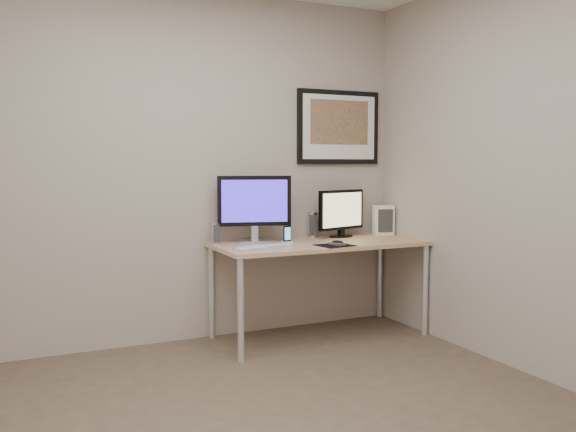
{
  "coord_description": "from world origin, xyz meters",
  "views": [
    {
      "loc": [
        -1.17,
        -2.7,
        1.33
      ],
      "look_at": [
        0.62,
        1.1,
        0.96
      ],
      "focal_mm": 38.0,
      "sensor_mm": 36.0,
      "label": 1
    }
  ],
  "objects_px": {
    "framed_art": "(339,127)",
    "speaker_left": "(214,233)",
    "phone_dock": "(287,235)",
    "monitor_large": "(254,206)",
    "keyboard": "(260,247)",
    "monitor_tv": "(341,212)",
    "speaker_right": "(312,225)",
    "desk": "(320,251)",
    "fan_unit": "(383,220)"
  },
  "relations": [
    {
      "from": "framed_art",
      "to": "speaker_left",
      "type": "relative_size",
      "value": 4.72
    },
    {
      "from": "speaker_left",
      "to": "phone_dock",
      "type": "distance_m",
      "value": 0.54
    },
    {
      "from": "monitor_large",
      "to": "keyboard",
      "type": "distance_m",
      "value": 0.41
    },
    {
      "from": "monitor_large",
      "to": "speaker_left",
      "type": "bearing_deg",
      "value": -176.79
    },
    {
      "from": "monitor_tv",
      "to": "keyboard",
      "type": "relative_size",
      "value": 1.16
    },
    {
      "from": "phone_dock",
      "to": "keyboard",
      "type": "height_order",
      "value": "phone_dock"
    },
    {
      "from": "monitor_tv",
      "to": "keyboard",
      "type": "xyz_separation_m",
      "value": [
        -0.84,
        -0.31,
        -0.2
      ]
    },
    {
      "from": "monitor_tv",
      "to": "keyboard",
      "type": "distance_m",
      "value": 0.92
    },
    {
      "from": "speaker_right",
      "to": "phone_dock",
      "type": "xyz_separation_m",
      "value": [
        -0.36,
        -0.28,
        -0.03
      ]
    },
    {
      "from": "desk",
      "to": "framed_art",
      "type": "relative_size",
      "value": 2.13
    },
    {
      "from": "keyboard",
      "to": "fan_unit",
      "type": "height_order",
      "value": "fan_unit"
    },
    {
      "from": "framed_art",
      "to": "speaker_right",
      "type": "bearing_deg",
      "value": -172.67
    },
    {
      "from": "monitor_tv",
      "to": "fan_unit",
      "type": "height_order",
      "value": "monitor_tv"
    },
    {
      "from": "desk",
      "to": "framed_art",
      "type": "bearing_deg",
      "value": 43.46
    },
    {
      "from": "desk",
      "to": "monitor_large",
      "type": "distance_m",
      "value": 0.6
    },
    {
      "from": "speaker_right",
      "to": "speaker_left",
      "type": "bearing_deg",
      "value": -156.51
    },
    {
      "from": "speaker_left",
      "to": "phone_dock",
      "type": "height_order",
      "value": "speaker_left"
    },
    {
      "from": "keyboard",
      "to": "monitor_large",
      "type": "bearing_deg",
      "value": 60.59
    },
    {
      "from": "framed_art",
      "to": "monitor_tv",
      "type": "height_order",
      "value": "framed_art"
    },
    {
      "from": "framed_art",
      "to": "keyboard",
      "type": "bearing_deg",
      "value": -153.06
    },
    {
      "from": "speaker_left",
      "to": "speaker_right",
      "type": "height_order",
      "value": "speaker_right"
    },
    {
      "from": "desk",
      "to": "fan_unit",
      "type": "height_order",
      "value": "fan_unit"
    },
    {
      "from": "speaker_right",
      "to": "keyboard",
      "type": "distance_m",
      "value": 0.77
    },
    {
      "from": "framed_art",
      "to": "phone_dock",
      "type": "relative_size",
      "value": 5.53
    },
    {
      "from": "monitor_tv",
      "to": "phone_dock",
      "type": "relative_size",
      "value": 3.51
    },
    {
      "from": "speaker_left",
      "to": "phone_dock",
      "type": "xyz_separation_m",
      "value": [
        0.5,
        -0.22,
        -0.01
      ]
    },
    {
      "from": "monitor_large",
      "to": "fan_unit",
      "type": "relative_size",
      "value": 2.22
    },
    {
      "from": "keyboard",
      "to": "speaker_right",
      "type": "bearing_deg",
      "value": 18.8
    },
    {
      "from": "keyboard",
      "to": "monitor_tv",
      "type": "bearing_deg",
      "value": 5.67
    },
    {
      "from": "monitor_tv",
      "to": "speaker_right",
      "type": "xyz_separation_m",
      "value": [
        -0.21,
        0.11,
        -0.1
      ]
    },
    {
      "from": "monitor_large",
      "to": "speaker_right",
      "type": "bearing_deg",
      "value": 28.76
    },
    {
      "from": "framed_art",
      "to": "monitor_tv",
      "type": "xyz_separation_m",
      "value": [
        -0.05,
        -0.14,
        -0.69
      ]
    },
    {
      "from": "desk",
      "to": "speaker_left",
      "type": "distance_m",
      "value": 0.81
    },
    {
      "from": "monitor_tv",
      "to": "phone_dock",
      "type": "xyz_separation_m",
      "value": [
        -0.56,
        -0.17,
        -0.14
      ]
    },
    {
      "from": "speaker_left",
      "to": "fan_unit",
      "type": "distance_m",
      "value": 1.47
    },
    {
      "from": "desk",
      "to": "speaker_right",
      "type": "xyz_separation_m",
      "value": [
        0.09,
        0.3,
        0.17
      ]
    },
    {
      "from": "monitor_tv",
      "to": "phone_dock",
      "type": "bearing_deg",
      "value": -179.75
    },
    {
      "from": "keyboard",
      "to": "phone_dock",
      "type": "bearing_deg",
      "value": 12.47
    },
    {
      "from": "framed_art",
      "to": "monitor_large",
      "type": "relative_size",
      "value": 1.39
    },
    {
      "from": "desk",
      "to": "monitor_tv",
      "type": "relative_size",
      "value": 3.36
    },
    {
      "from": "speaker_left",
      "to": "phone_dock",
      "type": "bearing_deg",
      "value": -35.9
    },
    {
      "from": "framed_art",
      "to": "fan_unit",
      "type": "height_order",
      "value": "framed_art"
    },
    {
      "from": "desk",
      "to": "speaker_left",
      "type": "relative_size",
      "value": 10.07
    },
    {
      "from": "monitor_large",
      "to": "phone_dock",
      "type": "xyz_separation_m",
      "value": [
        0.2,
        -0.15,
        -0.21
      ]
    },
    {
      "from": "desk",
      "to": "fan_unit",
      "type": "relative_size",
      "value": 6.55
    },
    {
      "from": "monitor_tv",
      "to": "keyboard",
      "type": "bearing_deg",
      "value": -176.14
    },
    {
      "from": "desk",
      "to": "keyboard",
      "type": "bearing_deg",
      "value": -167.42
    },
    {
      "from": "speaker_right",
      "to": "keyboard",
      "type": "height_order",
      "value": "speaker_right"
    },
    {
      "from": "monitor_tv",
      "to": "speaker_left",
      "type": "xyz_separation_m",
      "value": [
        -1.06,
        0.05,
        -0.13
      ]
    },
    {
      "from": "desk",
      "to": "fan_unit",
      "type": "bearing_deg",
      "value": 15.83
    }
  ]
}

